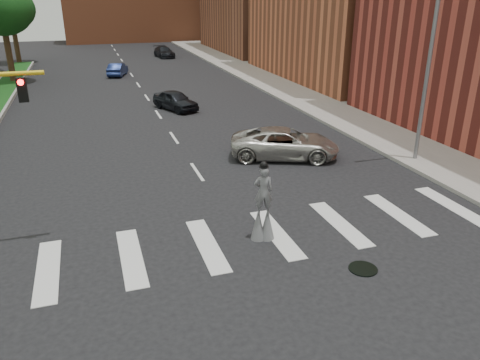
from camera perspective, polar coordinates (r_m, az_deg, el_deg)
ground_plane at (r=15.79m, az=1.47°, el=-8.92°), size 160.00×160.00×0.00m
sidewalk_right at (r=42.21m, az=6.25°, el=10.89°), size 5.00×90.00×0.18m
manhole at (r=15.45m, az=14.76°, el=-10.42°), size 0.90×0.90×0.04m
streetlight at (r=24.53m, az=21.84°, el=12.94°), size 2.05×0.20×9.00m
stilt_performer at (r=16.16m, az=2.82°, el=-3.57°), size 0.83×0.59×2.89m
suv_crossing at (r=24.53m, az=5.49°, el=4.48°), size 6.15×4.45×1.55m
car_near at (r=35.14m, az=-7.88°, el=9.60°), size 3.20×4.42×1.40m
car_mid at (r=51.23m, az=-14.70°, el=12.91°), size 2.48×4.19×1.30m
car_far at (r=65.09m, az=-9.23°, el=15.16°), size 2.44×4.92×1.37m
tree_6 at (r=49.85m, az=-27.12°, el=17.99°), size 5.47×5.47×8.97m
tree_7 at (r=64.24m, az=-26.21°, el=18.17°), size 5.59×5.59×8.61m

